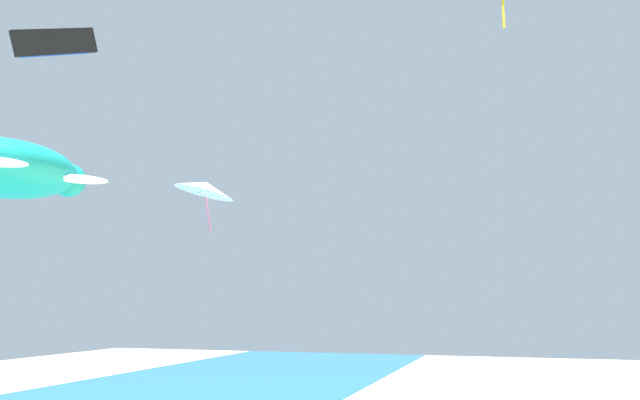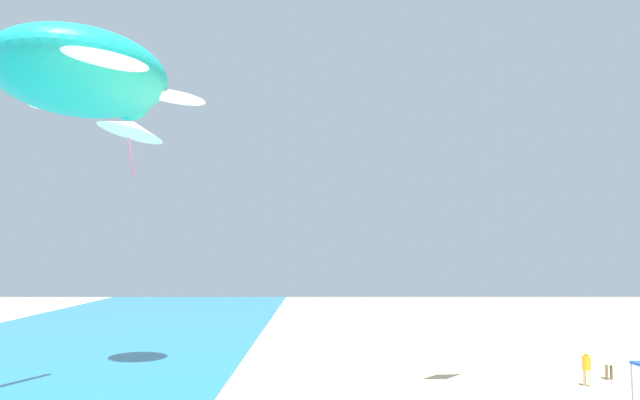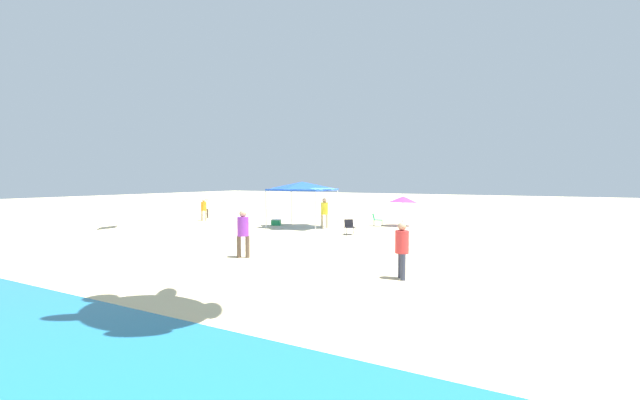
{
  "view_description": "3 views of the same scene",
  "coord_description": "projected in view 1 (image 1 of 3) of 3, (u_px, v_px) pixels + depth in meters",
  "views": [
    {
      "loc": [
        -18.46,
        5.66,
        6.07
      ],
      "look_at": [
        0.16,
        11.47,
        9.28
      ],
      "focal_mm": 35.64,
      "sensor_mm": 36.0,
      "label": 1
    },
    {
      "loc": [
        -16.68,
        12.53,
        6.16
      ],
      "look_at": [
        0.16,
        12.51,
        7.62
      ],
      "focal_mm": 32.47,
      "sensor_mm": 36.0,
      "label": 2
    },
    {
      "loc": [
        -12.89,
        23.38,
        3.08
      ],
      "look_at": [
        0.33,
        0.5,
        1.76
      ],
      "focal_mm": 24.5,
      "sensor_mm": 36.0,
      "label": 3
    }
  ],
  "objects": [
    {
      "name": "kite_turtle_teal",
      "position": [
        9.0,
        170.0,
        14.15
      ],
      "size": [
        4.13,
        3.67,
        1.35
      ],
      "rotation": [
        0.0,
        0.0,
        6.2
      ],
      "color": "teal"
    },
    {
      "name": "kite_delta_white",
      "position": [
        205.0,
        188.0,
        35.9
      ],
      "size": [
        4.44,
        4.47,
        3.15
      ],
      "rotation": [
        0.0,
        0.0,
        3.49
      ],
      "color": "white"
    },
    {
      "name": "kite_parafoil_black",
      "position": [
        55.0,
        42.0,
        29.74
      ],
      "size": [
        3.94,
        1.93,
        2.51
      ],
      "rotation": [
        0.0,
        0.0,
        2.7
      ],
      "color": "black"
    }
  ]
}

